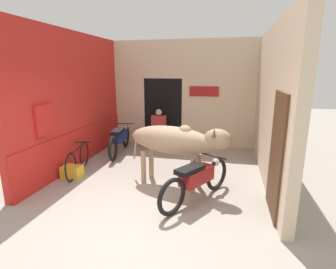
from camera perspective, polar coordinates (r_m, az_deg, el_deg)
name	(u,v)px	position (r m, az deg, el deg)	size (l,w,h in m)	color
ground_plane	(132,222)	(4.56, -7.95, -18.25)	(30.00, 30.00, 0.00)	#9E9389
wall_left_shopfront	(74,102)	(7.12, -19.74, 6.61)	(0.25, 4.75, 3.35)	red
wall_back_with_doorway	(176,101)	(8.84, 1.69, 7.39)	(4.58, 0.93, 3.35)	beige
wall_right_with_door	(273,107)	(6.04, 21.82, 5.62)	(0.22, 4.75, 3.35)	beige
cow	(176,141)	(5.40, 1.70, -1.42)	(2.25, 1.04, 1.38)	tan
motorcycle_near	(197,179)	(4.96, 6.23, -9.59)	(1.10, 1.79, 0.78)	black
motorcycle_far	(120,138)	(7.89, -10.45, -0.76)	(0.58, 2.10, 0.80)	black
bicycle	(78,159)	(6.65, -18.99, -5.14)	(0.51, 1.60, 0.67)	black
shopkeeper_seated	(158,128)	(8.25, -2.09, 1.43)	(0.46, 0.33, 1.24)	brown
plastic_stool	(149,139)	(8.46, -4.05, -1.02)	(0.38, 0.38, 0.48)	#2856B2
crate	(72,172)	(6.48, -20.16, -7.61)	(0.44, 0.32, 0.28)	gold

